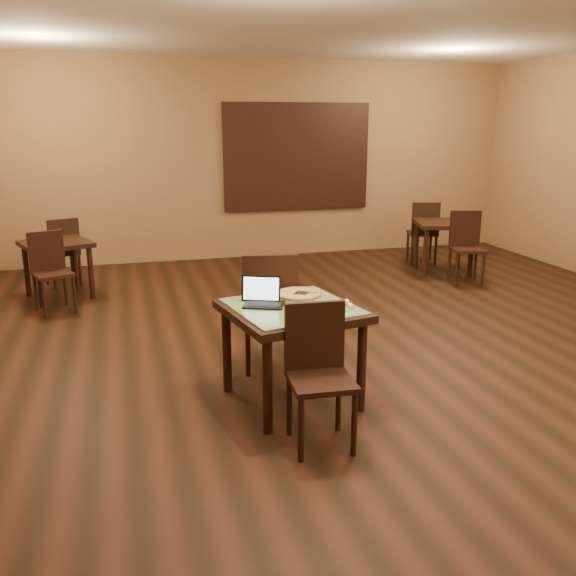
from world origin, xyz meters
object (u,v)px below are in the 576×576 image
object	(u,v)px
chair_main_far	(270,305)
laptop	(263,297)
other_table_b_chair_near	(50,267)
other_table_a	(444,230)
other_table_b_chair_far	(63,248)
pizza_pan	(298,295)
other_table_a_chair_far	(424,229)
tiled_table	(292,319)
other_table_a_chair_near	(466,243)
chair_main_near	(318,366)
other_table_b	(56,251)

from	to	relation	value
chair_main_far	laptop	size ratio (longest dim) A/B	2.98
other_table_b_chair_near	laptop	bearing A→B (deg)	-79.24
laptop	other_table_b_chair_near	world-z (taller)	laptop
chair_main_far	other_table_b_chair_near	xyz separation A→B (m)	(-1.97, 2.37, -0.08)
other_table_a	other_table_b_chair_far	bearing A→B (deg)	-171.04
pizza_pan	other_table_a_chair_far	xyz separation A→B (m)	(3.05, 3.74, -0.23)
tiled_table	chair_main_far	distance (m)	0.61
other_table_b_chair_near	chair_main_far	bearing A→B (deg)	-71.32
other_table_b_chair_far	other_table_a_chair_near	bearing A→B (deg)	146.33
chair_main_near	pizza_pan	bearing A→B (deg)	85.79
laptop	other_table_a_chair_far	world-z (taller)	laptop
tiled_table	chair_main_far	xyz separation A→B (m)	(-0.02, 0.61, -0.07)
other_table_a_chair_far	other_table_b	distance (m)	5.15
other_table_a	other_table_a_chair_near	size ratio (longest dim) A/B	1.02
other_table_b_chair_far	tiled_table	bearing A→B (deg)	94.55
other_table_b	other_table_b_chair_near	bearing A→B (deg)	-114.02
chair_main_near	other_table_b_chair_far	xyz separation A→B (m)	(-1.93, 4.66, -0.02)
other_table_a	other_table_a_chair_near	xyz separation A→B (m)	(0.02, -0.55, -0.07)
laptop	other_table_b_chair_far	xyz separation A→B (m)	(-1.73, 3.94, -0.31)
other_table_a_chair_near	other_table_b_chair_near	world-z (taller)	other_table_a_chair_near
chair_main_far	other_table_b_chair_near	distance (m)	3.08
other_table_b_chair_near	other_table_b_chair_far	distance (m)	1.06
chair_main_near	other_table_b_chair_near	size ratio (longest dim) A/B	1.05
other_table_a	other_table_b	distance (m)	5.15
other_table_b	other_table_b_chair_far	distance (m)	0.53
pizza_pan	tiled_table	bearing A→B (deg)	-116.57
chair_main_far	laptop	distance (m)	0.59
other_table_a_chair_near	pizza_pan	bearing A→B (deg)	-123.86
chair_main_near	other_table_a	distance (m)	5.16
pizza_pan	other_table_b	size ratio (longest dim) A/B	0.38
chair_main_far	pizza_pan	bearing A→B (deg)	121.56
pizza_pan	other_table_b	xyz separation A→B (m)	(-2.08, 3.27, -0.19)
other_table_a_chair_far	other_table_b_chair_far	xyz separation A→B (m)	(-5.10, 0.06, -0.03)
pizza_pan	other_table_a	world-z (taller)	pizza_pan
other_table_b_chair_near	other_table_b_chair_far	bearing A→B (deg)	65.98
tiled_table	pizza_pan	distance (m)	0.29
other_table_a_chair_far	other_table_b	bearing A→B (deg)	20.99
other_table_a	other_table_b_chair_near	xyz separation A→B (m)	(-5.18, -0.45, -0.10)
chair_main_near	other_table_b	xyz separation A→B (m)	(-1.96, 4.13, 0.05)
other_table_b_chair_far	other_table_a	bearing A→B (deg)	152.27
pizza_pan	other_table_a_chair_far	world-z (taller)	other_table_a_chair_far
chair_main_far	other_table_a_chair_near	distance (m)	3.95
chair_main_far	other_table_b_chair_far	world-z (taller)	chair_main_far
pizza_pan	other_table_b_chair_near	bearing A→B (deg)	127.49
pizza_pan	laptop	bearing A→B (deg)	-155.92
chair_main_near	other_table_a_chair_far	distance (m)	5.59
chair_main_far	other_table_b_chair_near	world-z (taller)	chair_main_far
chair_main_far	other_table_b_chair_far	bearing A→B (deg)	-49.74
pizza_pan	other_table_b_chair_near	size ratio (longest dim) A/B	0.40
other_table_a	other_table_b_chair_far	xyz separation A→B (m)	(-5.12, 0.61, -0.10)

